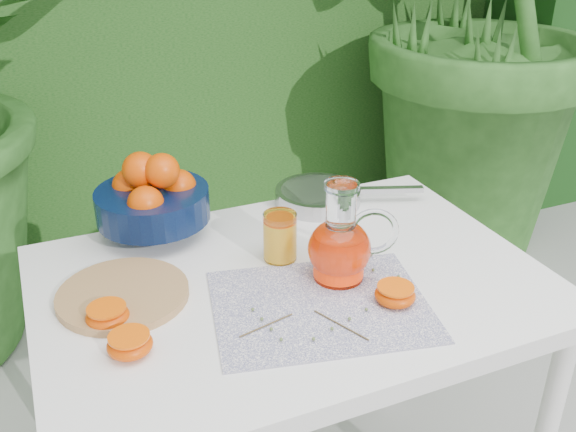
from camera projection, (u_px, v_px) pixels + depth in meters
name	position (u px, v px, depth m)	size (l,w,h in m)	color
potted_plant_right	(457.00, 1.00, 2.52)	(2.10, 2.10, 2.10)	#26531C
white_table	(292.00, 311.00, 1.32)	(1.00, 0.70, 0.75)	white
placemat	(320.00, 305.00, 1.20)	(0.40, 0.31, 0.00)	#0E134F
cutting_board	(123.00, 294.00, 1.22)	(0.25, 0.25, 0.02)	#A8774B
fruit_bowl	(153.00, 197.00, 1.41)	(0.33, 0.33, 0.20)	black
juice_pitcher	(341.00, 246.00, 1.25)	(0.19, 0.16, 0.21)	white
juice_tumbler	(280.00, 237.00, 1.32)	(0.08, 0.08, 0.10)	white
saute_pan	(319.00, 195.00, 1.58)	(0.38, 0.27, 0.04)	#ADACB1
orange_halves	(216.00, 317.00, 1.13)	(0.58, 0.22, 0.04)	#DF6402
thyme_sprigs	(326.00, 302.00, 1.20)	(0.36, 0.28, 0.01)	#4F3F24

